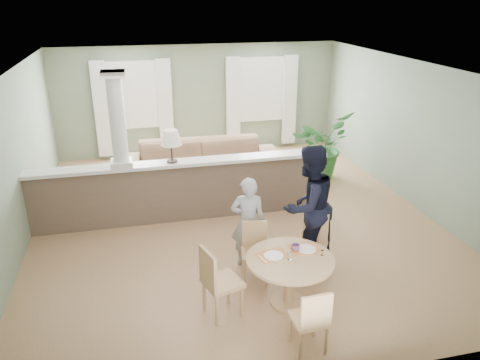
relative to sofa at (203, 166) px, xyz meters
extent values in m
plane|color=tan|center=(0.32, -1.54, -0.49)|extent=(8.00, 8.00, 0.00)
cube|color=gray|center=(0.32, 2.46, 0.86)|extent=(7.00, 0.02, 2.70)
cube|color=gray|center=(-3.18, -1.54, 0.86)|extent=(0.02, 8.00, 2.70)
cube|color=gray|center=(3.82, -1.54, 0.86)|extent=(0.02, 8.00, 2.70)
cube|color=gray|center=(0.32, -5.54, 0.86)|extent=(7.00, 0.02, 2.70)
cube|color=white|center=(0.32, -1.54, 2.21)|extent=(7.00, 8.00, 0.02)
cube|color=white|center=(-1.28, 2.43, 1.06)|extent=(1.10, 0.02, 1.50)
cube|color=white|center=(-1.28, 2.40, 1.06)|extent=(1.22, 0.04, 1.62)
cube|color=white|center=(1.92, 2.43, 1.06)|extent=(1.10, 0.02, 1.50)
cube|color=white|center=(1.92, 2.40, 1.06)|extent=(1.22, 0.04, 1.62)
cube|color=silver|center=(-2.03, 2.34, 0.76)|extent=(0.35, 0.10, 2.30)
cube|color=silver|center=(-0.53, 2.34, 0.76)|extent=(0.35, 0.10, 2.30)
cube|color=silver|center=(1.17, 2.34, 0.76)|extent=(0.35, 0.10, 2.30)
cube|color=silver|center=(2.67, 2.34, 0.76)|extent=(0.35, 0.10, 2.30)
cube|color=brown|center=(-0.58, -1.34, 0.04)|extent=(5.20, 0.22, 1.05)
cube|color=white|center=(-0.58, -1.34, 0.59)|extent=(5.32, 0.36, 0.06)
cube|color=white|center=(-1.58, -1.34, 0.67)|extent=(0.36, 0.36, 0.10)
cylinder|color=white|center=(-1.58, -1.34, 1.42)|extent=(0.26, 0.26, 1.39)
cube|color=white|center=(-1.58, -1.34, 2.16)|extent=(0.38, 0.38, 0.10)
cylinder|color=black|center=(-0.73, -1.34, 0.64)|extent=(0.18, 0.18, 0.03)
cylinder|color=black|center=(-0.73, -1.34, 0.79)|extent=(0.03, 0.03, 0.28)
cone|color=beige|center=(-0.73, -1.34, 1.06)|extent=(0.36, 0.36, 0.26)
imported|color=#9C6E55|center=(0.00, 0.00, 0.00)|extent=(3.37, 1.41, 0.97)
imported|color=#266128|center=(2.63, 0.09, 0.24)|extent=(1.73, 1.70, 1.45)
cylinder|color=tan|center=(0.47, -4.18, -0.47)|extent=(0.48, 0.48, 0.04)
cylinder|color=tan|center=(0.47, -4.18, -0.14)|extent=(0.13, 0.13, 0.61)
cylinder|color=tan|center=(0.47, -4.18, 0.18)|extent=(1.14, 1.14, 0.04)
cube|color=#E24E32|center=(0.27, -4.06, 0.21)|extent=(0.46, 0.38, 0.01)
cube|color=#E24E32|center=(0.73, -4.01, 0.21)|extent=(0.44, 0.34, 0.01)
cylinder|color=white|center=(0.27, -4.09, 0.21)|extent=(0.25, 0.25, 0.01)
cylinder|color=white|center=(0.75, -4.02, 0.21)|extent=(0.25, 0.25, 0.01)
cylinder|color=white|center=(0.45, -4.21, 0.25)|extent=(0.07, 0.07, 0.08)
cube|color=silver|center=(0.23, -4.14, 0.22)|extent=(0.05, 0.16, 0.00)
cube|color=silver|center=(0.12, -4.13, 0.21)|extent=(0.06, 0.20, 0.00)
cylinder|color=white|center=(0.89, -4.20, 0.24)|extent=(0.04, 0.04, 0.07)
cylinder|color=silver|center=(0.89, -4.20, 0.28)|extent=(0.04, 0.04, 0.01)
imported|color=blue|center=(0.60, -4.01, 0.25)|extent=(0.14, 0.14, 0.09)
cube|color=tan|center=(0.19, -3.52, -0.08)|extent=(0.45, 0.45, 0.05)
cylinder|color=tan|center=(0.01, -3.64, -0.29)|extent=(0.04, 0.04, 0.39)
cylinder|color=tan|center=(0.31, -3.70, -0.29)|extent=(0.04, 0.04, 0.39)
cylinder|color=tan|center=(0.06, -3.34, -0.29)|extent=(0.04, 0.04, 0.39)
cylinder|color=tan|center=(0.37, -3.40, -0.29)|extent=(0.04, 0.04, 0.39)
cube|color=tan|center=(0.22, -3.35, 0.15)|extent=(0.36, 0.11, 0.42)
cube|color=tan|center=(1.02, -3.56, -0.05)|extent=(0.55, 0.55, 0.05)
cylinder|color=tan|center=(0.80, -3.61, -0.28)|extent=(0.04, 0.04, 0.41)
cylinder|color=tan|center=(1.08, -3.78, -0.28)|extent=(0.04, 0.04, 0.41)
cylinder|color=tan|center=(0.97, -3.33, -0.28)|extent=(0.04, 0.04, 0.41)
cylinder|color=tan|center=(1.25, -3.51, -0.28)|extent=(0.04, 0.04, 0.41)
cube|color=tan|center=(1.12, -3.40, 0.18)|extent=(0.35, 0.24, 0.44)
cube|color=tan|center=(0.41, -5.03, -0.08)|extent=(0.40, 0.40, 0.05)
cylinder|color=tan|center=(0.56, -4.87, -0.29)|extent=(0.04, 0.04, 0.39)
cylinder|color=tan|center=(0.25, -4.89, -0.29)|extent=(0.04, 0.04, 0.39)
cylinder|color=tan|center=(0.57, -5.18, -0.29)|extent=(0.04, 0.04, 0.39)
cylinder|color=tan|center=(0.26, -5.20, -0.29)|extent=(0.04, 0.04, 0.39)
cube|color=tan|center=(0.41, -5.21, 0.15)|extent=(0.37, 0.05, 0.42)
cube|color=tan|center=(-0.42, -4.19, -0.01)|extent=(0.55, 0.55, 0.05)
cylinder|color=tan|center=(-0.20, -4.31, -0.26)|extent=(0.04, 0.04, 0.45)
cylinder|color=tan|center=(-0.30, -3.97, -0.26)|extent=(0.04, 0.04, 0.45)
cylinder|color=tan|center=(-0.54, -4.41, -0.26)|extent=(0.04, 0.04, 0.45)
cylinder|color=tan|center=(-0.64, -4.07, -0.26)|extent=(0.04, 0.04, 0.45)
cube|color=tan|center=(-0.61, -4.25, 0.25)|extent=(0.16, 0.41, 0.48)
imported|color=#9D9DA2|center=(0.18, -3.10, 0.22)|extent=(0.58, 0.44, 1.41)
imported|color=black|center=(1.06, -3.23, 0.44)|extent=(1.12, 1.02, 1.86)
camera|label=1|loc=(-1.34, -9.06, 3.35)|focal=35.00mm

